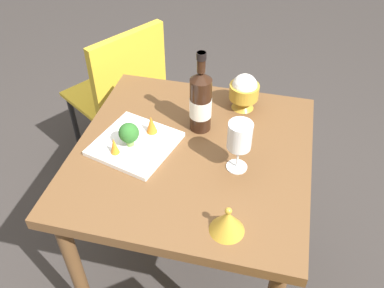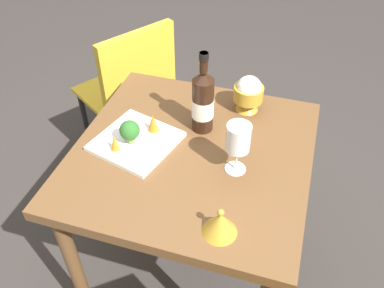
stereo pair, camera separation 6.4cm
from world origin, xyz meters
name	(u,v)px [view 1 (the left image)]	position (x,y,z in m)	size (l,w,h in m)	color
ground_plane	(192,269)	(0.00, 0.00, 0.00)	(8.00, 8.00, 0.00)	#383330
dining_table	(192,172)	(0.00, 0.00, 0.64)	(0.79, 0.79, 0.75)	brown
chair_near_window	(123,89)	(-0.59, -0.49, 0.53)	(0.55, 0.55, 0.85)	gold
wine_bottle	(202,101)	(-0.13, 0.00, 0.86)	(0.08, 0.08, 0.30)	black
wine_glass	(240,137)	(0.04, 0.16, 0.87)	(0.08, 0.08, 0.18)	white
rice_bowl	(244,91)	(-0.28, 0.13, 0.82)	(0.11, 0.11, 0.14)	gold
rice_bowl_lid	(227,221)	(0.29, 0.17, 0.78)	(0.10, 0.10, 0.09)	gold
serving_plate	(135,144)	(0.02, -0.19, 0.75)	(0.31, 0.31, 0.02)	white
broccoli_floret	(129,133)	(0.04, -0.20, 0.81)	(0.07, 0.07, 0.09)	#729E4C
carrot_garnish_left	(151,124)	(-0.05, -0.15, 0.79)	(0.04, 0.04, 0.07)	orange
carrot_garnish_right	(114,146)	(0.08, -0.24, 0.79)	(0.03, 0.03, 0.06)	orange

